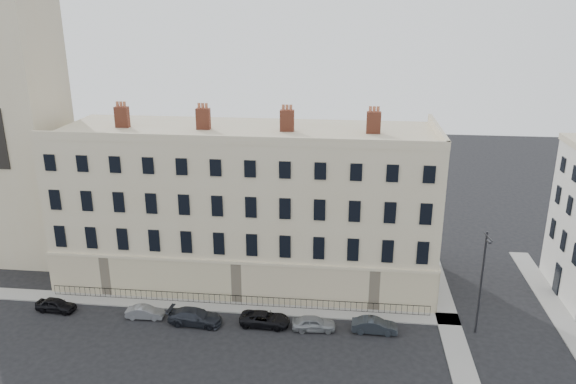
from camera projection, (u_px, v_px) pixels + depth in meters
name	position (u px, v px, depth m)	size (l,w,h in m)	color
ground	(295.00, 343.00, 45.91)	(160.00, 160.00, 0.00)	black
terrace	(247.00, 205.00, 55.40)	(36.22, 12.22, 17.00)	beige
church_tower	(12.00, 84.00, 56.25)	(8.00, 8.13, 44.00)	beige
pavement_terrace	(192.00, 305.00, 51.65)	(48.00, 2.00, 0.12)	gray
pavement_east_return	(443.00, 302.00, 52.06)	(2.00, 24.00, 0.12)	gray
pavement_adjacent	(548.00, 297.00, 52.90)	(2.00, 20.00, 0.12)	gray
railings	(236.00, 300.00, 51.45)	(35.00, 0.04, 0.96)	black
car_a	(56.00, 305.00, 50.52)	(1.45, 3.60, 1.23)	black
car_b	(145.00, 312.00, 49.43)	(1.17, 3.34, 1.10)	slate
car_c	(195.00, 317.00, 48.47)	(1.92, 4.72, 1.37)	#1F2229
car_d	(265.00, 319.00, 48.29)	(1.99, 4.32, 1.20)	black
car_e	(314.00, 323.00, 47.58)	(1.49, 3.70, 1.26)	gray
car_f	(374.00, 326.00, 47.24)	(1.33, 3.83, 1.26)	#21262C
streetlamp	(482.00, 279.00, 45.70)	(0.44, 1.99, 9.20)	#2B2C30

